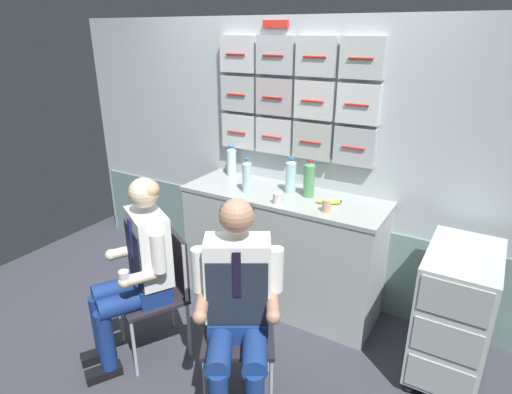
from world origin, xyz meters
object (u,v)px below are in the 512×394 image
at_px(service_trolley, 454,311).
at_px(folding_chair_left, 164,280).
at_px(water_bottle_clear, 247,176).
at_px(crew_member_right, 238,303).
at_px(snack_banana, 329,202).
at_px(espresso_cup_small, 277,198).
at_px(crew_member_left, 137,265).
at_px(folding_chair_right, 239,312).

height_order(service_trolley, folding_chair_left, service_trolley).
bearing_deg(water_bottle_clear, service_trolley, -3.02).
relative_size(service_trolley, folding_chair_left, 1.03).
relative_size(folding_chair_left, crew_member_right, 0.67).
bearing_deg(snack_banana, folding_chair_left, -132.69).
relative_size(folding_chair_left, water_bottle_clear, 3.24).
bearing_deg(espresso_cup_small, crew_member_left, -123.78).
bearing_deg(crew_member_left, folding_chair_right, 8.81).
bearing_deg(snack_banana, espresso_cup_small, -151.67).
relative_size(water_bottle_clear, espresso_cup_small, 3.37).
xyz_separation_m(folding_chair_left, folding_chair_right, (0.61, -0.03, 0.00)).
xyz_separation_m(service_trolley, crew_member_left, (-1.76, -0.83, 0.21)).
distance_m(crew_member_left, folding_chair_right, 0.71).
height_order(folding_chair_right, snack_banana, snack_banana).
bearing_deg(crew_member_left, folding_chair_left, 60.34).
height_order(folding_chair_left, snack_banana, snack_banana).
bearing_deg(folding_chair_right, snack_banana, 78.65).
bearing_deg(service_trolley, crew_member_right, -139.02).
relative_size(folding_chair_right, crew_member_right, 0.67).
bearing_deg(espresso_cup_small, water_bottle_clear, 162.83).
height_order(folding_chair_right, water_bottle_clear, water_bottle_clear).
bearing_deg(folding_chair_left, crew_member_right, -14.06).
xyz_separation_m(crew_member_left, espresso_cup_small, (0.55, 0.82, 0.28)).
distance_m(folding_chair_left, folding_chair_right, 0.61).
relative_size(service_trolley, crew_member_left, 0.70).
xyz_separation_m(folding_chair_left, espresso_cup_small, (0.47, 0.68, 0.44)).
relative_size(folding_chair_right, snack_banana, 4.88).
height_order(folding_chair_right, espresso_cup_small, espresso_cup_small).
xyz_separation_m(service_trolley, crew_member_right, (-1.00, -0.86, 0.23)).
distance_m(service_trolley, snack_banana, 1.03).
xyz_separation_m(crew_member_left, folding_chair_right, (0.69, 0.11, -0.16)).
xyz_separation_m(service_trolley, snack_banana, (-0.90, 0.16, 0.48)).
distance_m(crew_member_left, espresso_cup_small, 1.03).
xyz_separation_m(folding_chair_left, crew_member_right, (0.69, -0.17, 0.17)).
bearing_deg(crew_member_left, crew_member_right, -2.35).
bearing_deg(folding_chair_left, folding_chair_right, -3.26).
bearing_deg(folding_chair_left, service_trolley, 22.36).
relative_size(crew_member_right, water_bottle_clear, 4.84).
xyz_separation_m(service_trolley, water_bottle_clear, (-1.52, 0.08, 0.58)).
distance_m(crew_member_right, snack_banana, 1.06).
distance_m(folding_chair_right, crew_member_right, 0.24).
bearing_deg(service_trolley, snack_banana, 170.16).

